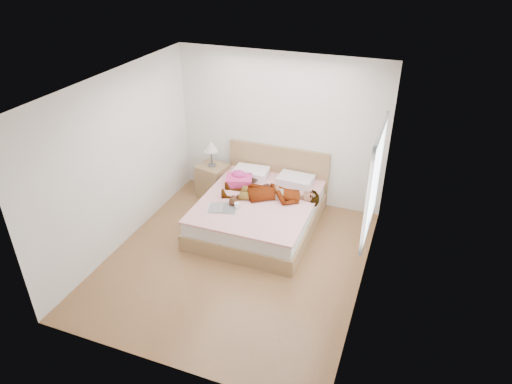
# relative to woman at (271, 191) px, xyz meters

# --- Properties ---
(ground) EXTENTS (4.00, 4.00, 0.00)m
(ground) POSITION_rel_woman_xyz_m (-0.16, -1.10, -0.62)
(ground) COLOR #512C19
(ground) RESTS_ON ground
(woman) EXTENTS (1.66, 0.93, 0.22)m
(woman) POSITION_rel_woman_xyz_m (0.00, 0.00, 0.00)
(woman) COLOR white
(woman) RESTS_ON bed
(hair) EXTENTS (0.58, 0.65, 0.08)m
(hair) POSITION_rel_woman_xyz_m (-0.57, 0.45, -0.07)
(hair) COLOR black
(hair) RESTS_ON bed
(phone) EXTENTS (0.07, 0.10, 0.05)m
(phone) POSITION_rel_woman_xyz_m (-0.50, 0.40, 0.08)
(phone) COLOR silver
(phone) RESTS_ON bed
(room_shell) EXTENTS (4.00, 4.00, 4.00)m
(room_shell) POSITION_rel_woman_xyz_m (1.62, -0.80, 0.88)
(room_shell) COLOR white
(room_shell) RESTS_ON ground
(bed) EXTENTS (1.80, 2.08, 1.00)m
(bed) POSITION_rel_woman_xyz_m (-0.16, -0.07, -0.34)
(bed) COLOR olive
(bed) RESTS_ON ground
(towel) EXTENTS (0.51, 0.45, 0.22)m
(towel) POSITION_rel_woman_xyz_m (-0.64, 0.22, -0.02)
(towel) COLOR #F3429E
(towel) RESTS_ON bed
(magazine) EXTENTS (0.52, 0.41, 0.03)m
(magazine) POSITION_rel_woman_xyz_m (-0.57, -0.61, -0.10)
(magazine) COLOR silver
(magazine) RESTS_ON bed
(coffee_mug) EXTENTS (0.12, 0.09, 0.09)m
(coffee_mug) POSITION_rel_woman_xyz_m (-0.37, -0.51, -0.06)
(coffee_mug) COLOR white
(coffee_mug) RESTS_ON bed
(plush_toy) EXTENTS (0.19, 0.24, 0.12)m
(plush_toy) POSITION_rel_woman_xyz_m (-0.47, -0.43, -0.04)
(plush_toy) COLOR black
(plush_toy) RESTS_ON bed
(nightstand) EXTENTS (0.57, 0.52, 1.06)m
(nightstand) POSITION_rel_woman_xyz_m (-1.28, 0.52, -0.27)
(nightstand) COLOR brown
(nightstand) RESTS_ON ground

